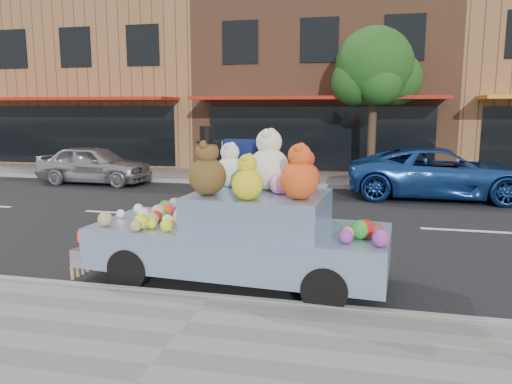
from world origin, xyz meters
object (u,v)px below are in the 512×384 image
(street_tree, at_px, (375,73))
(car_blue, at_px, (441,173))
(car_silver, at_px, (94,164))
(art_car, at_px, (242,228))

(street_tree, distance_m, car_blue, 4.41)
(street_tree, height_order, car_silver, street_tree)
(street_tree, xyz_separation_m, car_blue, (1.94, -2.61, -2.97))
(street_tree, height_order, car_blue, street_tree)
(street_tree, relative_size, car_silver, 1.35)
(car_silver, bearing_deg, street_tree, -73.85)
(car_silver, relative_size, car_blue, 0.75)
(car_silver, xyz_separation_m, art_car, (7.32, -8.23, 0.16))
(car_blue, bearing_deg, street_tree, 36.50)
(car_blue, height_order, art_car, art_car)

